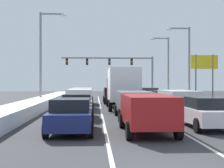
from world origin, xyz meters
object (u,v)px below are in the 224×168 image
at_px(sedan_tan_left_lane_second, 77,106).
at_px(suv_red_center_lane_nearest, 147,110).
at_px(sedan_white_right_lane_nearest, 206,112).
at_px(suv_silver_left_lane_fourth, 82,94).
at_px(sedan_navy_left_lane_nearest, 71,115).
at_px(street_lamp_right_mid, 166,62).
at_px(street_lamp_left_mid, 44,50).
at_px(suv_white_left_lane_third, 80,97).
at_px(suv_charcoal_right_lane_fourth, 145,94).
at_px(suv_gray_center_lane_second, 134,102).
at_px(suv_black_center_lane_fourth, 113,94).
at_px(street_lamp_right_near, 186,58).
at_px(traffic_light_gantry, 118,65).
at_px(roadside_sign_right, 204,67).
at_px(sedan_green_right_lane_third, 160,99).
at_px(suv_silver_right_lane_second, 178,100).
at_px(box_truck_center_lane_third, 122,86).

bearing_deg(sedan_tan_left_lane_second, suv_red_center_lane_nearest, -61.20).
distance_m(sedan_white_right_lane_nearest, suv_silver_left_lane_fourth, 19.03).
xyz_separation_m(sedan_navy_left_lane_nearest, suv_silver_left_lane_fourth, (-0.26, 18.89, 0.25)).
relative_size(street_lamp_right_mid, street_lamp_left_mid, 0.93).
height_order(suv_white_left_lane_third, street_lamp_left_mid, street_lamp_left_mid).
bearing_deg(suv_charcoal_right_lane_fourth, sedan_white_right_lane_nearest, -90.12).
height_order(suv_gray_center_lane_second, suv_black_center_lane_fourth, same).
xyz_separation_m(suv_black_center_lane_fourth, street_lamp_right_near, (7.95, 0.26, 3.93)).
bearing_deg(suv_gray_center_lane_second, sedan_navy_left_lane_nearest, -121.67).
relative_size(suv_red_center_lane_nearest, traffic_light_gantry, 0.35).
distance_m(suv_black_center_lane_fourth, roadside_sign_right, 11.39).
xyz_separation_m(sedan_green_right_lane_third, sedan_navy_left_lane_nearest, (-6.67, -13.67, 0.00)).
relative_size(sedan_white_right_lane_nearest, street_lamp_right_near, 0.54).
height_order(suv_gray_center_lane_second, roadside_sign_right, roadside_sign_right).
bearing_deg(street_lamp_left_mid, sedan_white_right_lane_nearest, -57.65).
bearing_deg(street_lamp_right_mid, sedan_tan_left_lane_second, -114.31).
relative_size(suv_black_center_lane_fourth, suv_silver_left_lane_fourth, 1.00).
height_order(suv_silver_right_lane_second, suv_red_center_lane_nearest, same).
xyz_separation_m(sedan_green_right_lane_third, roadside_sign_right, (7.07, 9.33, 3.25)).
bearing_deg(street_lamp_left_mid, roadside_sign_right, 17.83).
xyz_separation_m(suv_gray_center_lane_second, suv_white_left_lane_third, (-3.64, 6.90, 0.00)).
height_order(sedan_white_right_lane_nearest, traffic_light_gantry, traffic_light_gantry).
bearing_deg(street_lamp_right_near, suv_red_center_lane_nearest, -109.80).
bearing_deg(street_lamp_right_near, sedan_green_right_lane_third, -121.07).
xyz_separation_m(suv_silver_right_lane_second, sedan_green_right_lane_third, (-0.11, 5.96, -0.25)).
distance_m(suv_charcoal_right_lane_fourth, street_lamp_right_mid, 10.16).
xyz_separation_m(suv_silver_right_lane_second, suv_silver_left_lane_fourth, (-7.04, 11.18, 0.00)).
bearing_deg(suv_charcoal_right_lane_fourth, street_lamp_left_mid, -161.80).
distance_m(sedan_white_right_lane_nearest, street_lamp_right_near, 20.67).
bearing_deg(suv_silver_left_lane_fourth, suv_charcoal_right_lane_fourth, 15.37).
bearing_deg(roadside_sign_right, street_lamp_right_mid, 117.29).
height_order(suv_red_center_lane_nearest, street_lamp_right_near, street_lamp_right_near).
relative_size(sedan_navy_left_lane_nearest, street_lamp_right_near, 0.54).
bearing_deg(sedan_navy_left_lane_nearest, suv_white_left_lane_third, 90.84).
bearing_deg(traffic_light_gantry, suv_red_center_lane_nearest, -91.93).
distance_m(box_truck_center_lane_third, street_lamp_right_mid, 18.16).
relative_size(sedan_navy_left_lane_nearest, traffic_light_gantry, 0.32).
bearing_deg(suv_silver_left_lane_fourth, suv_gray_center_lane_second, -74.35).
height_order(sedan_white_right_lane_nearest, street_lamp_right_mid, street_lamp_right_mid).
relative_size(suv_charcoal_right_lane_fourth, suv_red_center_lane_nearest, 1.00).
bearing_deg(street_lamp_right_mid, traffic_light_gantry, 133.74).
bearing_deg(suv_gray_center_lane_second, suv_red_center_lane_nearest, -91.14).
relative_size(suv_red_center_lane_nearest, suv_black_center_lane_fourth, 1.00).
distance_m(suv_black_center_lane_fourth, sedan_tan_left_lane_second, 15.10).
distance_m(suv_red_center_lane_nearest, street_lamp_left_mid, 19.61).
bearing_deg(street_lamp_left_mid, suv_charcoal_right_lane_fourth, 18.20).
relative_size(suv_gray_center_lane_second, suv_silver_left_lane_fourth, 1.00).
xyz_separation_m(box_truck_center_lane_third, street_lamp_right_mid, (7.20, 16.39, 3.06)).
bearing_deg(box_truck_center_lane_third, sedan_tan_left_lane_second, -115.66).
height_order(sedan_green_right_lane_third, suv_charcoal_right_lane_fourth, suv_charcoal_right_lane_fourth).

